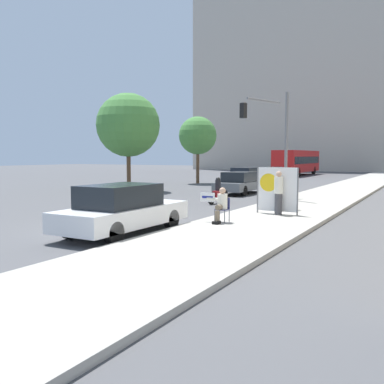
# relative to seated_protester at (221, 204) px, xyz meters

# --- Properties ---
(ground_plane) EXTENTS (160.00, 160.00, 0.00)m
(ground_plane) POSITION_rel_seated_protester_xyz_m (-3.06, -2.04, -0.78)
(ground_plane) COLOR #4F4F51
(sidewalk_curb) EXTENTS (3.92, 90.00, 0.14)m
(sidewalk_curb) POSITION_rel_seated_protester_xyz_m (0.99, 12.96, -0.71)
(sidewalk_curb) COLOR #A8A399
(sidewalk_curb) RESTS_ON ground_plane
(building_backdrop_far) EXTENTS (52.00, 12.00, 35.22)m
(building_backdrop_far) POSITION_rel_seated_protester_xyz_m (-5.06, 59.19, 16.83)
(building_backdrop_far) COLOR #BCB2A3
(building_backdrop_far) RESTS_ON ground_plane
(seated_protester) EXTENTS (1.00, 0.77, 1.19)m
(seated_protester) POSITION_rel_seated_protester_xyz_m (0.00, 0.00, 0.00)
(seated_protester) COLOR #474C56
(seated_protester) RESTS_ON sidewalk_curb
(jogger_on_sidewalk) EXTENTS (0.34, 0.34, 1.67)m
(jogger_on_sidewalk) POSITION_rel_seated_protester_xyz_m (1.09, 2.84, 0.21)
(jogger_on_sidewalk) COLOR #424247
(jogger_on_sidewalk) RESTS_ON sidewalk_curb
(pedestrian_behind) EXTENTS (0.34, 0.34, 1.77)m
(pedestrian_behind) POSITION_rel_seated_protester_xyz_m (0.88, 4.76, 0.27)
(pedestrian_behind) COLOR #756651
(pedestrian_behind) RESTS_ON sidewalk_curb
(protest_banner) EXTENTS (1.67, 0.06, 1.82)m
(protest_banner) POSITION_rel_seated_protester_xyz_m (0.96, 3.04, 0.32)
(protest_banner) COLOR slate
(protest_banner) RESTS_ON sidewalk_curb
(traffic_light_pole) EXTENTS (3.01, 2.77, 5.50)m
(traffic_light_pole) POSITION_rel_seated_protester_xyz_m (-1.49, 8.97, 3.09)
(traffic_light_pole) COLOR slate
(traffic_light_pole) RESTS_ON sidewalk_curb
(parked_car_curbside) EXTENTS (1.86, 4.71, 1.54)m
(parked_car_curbside) POSITION_rel_seated_protester_xyz_m (-2.06, -2.70, -0.02)
(parked_car_curbside) COLOR white
(parked_car_curbside) RESTS_ON ground_plane
(car_on_road_nearest) EXTENTS (1.81, 4.77, 1.39)m
(car_on_road_nearest) POSITION_rel_seated_protester_xyz_m (-4.34, 11.96, -0.08)
(car_on_road_nearest) COLOR #565B60
(car_on_road_nearest) RESTS_ON ground_plane
(car_on_road_midblock) EXTENTS (1.77, 4.40, 1.49)m
(car_on_road_midblock) POSITION_rel_seated_protester_xyz_m (-6.51, 18.07, -0.04)
(car_on_road_midblock) COLOR navy
(car_on_road_midblock) RESTS_ON ground_plane
(car_on_road_distant) EXTENTS (1.73, 4.69, 1.37)m
(car_on_road_distant) POSITION_rel_seated_protester_xyz_m (-6.91, 25.16, -0.09)
(car_on_road_distant) COLOR white
(car_on_road_distant) RESTS_ON ground_plane
(city_bus_on_road) EXTENTS (2.62, 11.67, 3.02)m
(city_bus_on_road) POSITION_rel_seated_protester_xyz_m (-8.30, 38.70, 0.97)
(city_bus_on_road) COLOR red
(city_bus_on_road) RESTS_ON ground_plane
(motorcycle_on_road) EXTENTS (0.28, 2.15, 1.32)m
(motorcycle_on_road) POSITION_rel_seated_protester_xyz_m (-3.27, 6.51, -0.22)
(motorcycle_on_road) COLOR maroon
(motorcycle_on_road) RESTS_ON ground_plane
(street_tree_near_curb) EXTENTS (4.29, 4.29, 6.61)m
(street_tree_near_curb) POSITION_rel_seated_protester_xyz_m (-11.86, 10.21, 3.68)
(street_tree_near_curb) COLOR brown
(street_tree_near_curb) RESTS_ON ground_plane
(street_tree_midblock) EXTENTS (3.26, 3.26, 5.77)m
(street_tree_midblock) POSITION_rel_seated_protester_xyz_m (-11.60, 19.51, 3.34)
(street_tree_midblock) COLOR brown
(street_tree_midblock) RESTS_ON ground_plane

